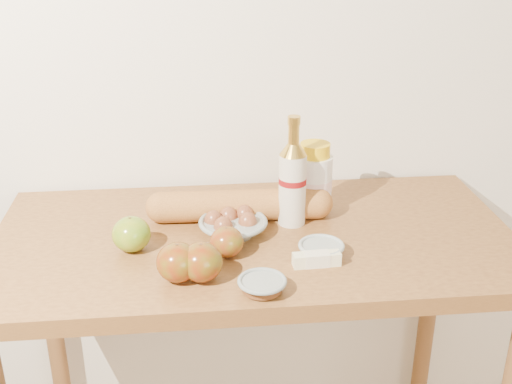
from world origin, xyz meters
TOP-DOWN VIEW (x-y plane):
  - back_wall at (0.00, 1.51)m, footprint 3.50×0.02m
  - table at (0.00, 1.18)m, footprint 1.20×0.60m
  - bourbon_bottle at (0.09, 1.23)m, footprint 0.07×0.07m
  - cream_bottle at (0.16, 1.30)m, footprint 0.09×0.09m
  - egg_bowl at (-0.05, 1.19)m, footprint 0.20×0.20m
  - baguette at (-0.03, 1.26)m, footprint 0.45×0.09m
  - apple_yellowgreen at (-0.28, 1.13)m, footprint 0.10×0.10m
  - apple_redgreen_front at (-0.13, 1.00)m, footprint 0.10×0.10m
  - apple_redgreen_right at (-0.07, 1.09)m, footprint 0.08×0.08m
  - sugar_bowl at (-0.01, 0.94)m, footprint 0.12×0.12m
  - syrup_bowl at (0.13, 1.07)m, footprint 0.13×0.13m
  - butter_stick at (0.12, 1.03)m, footprint 0.10×0.03m
  - apple_extra at (-0.17, 1.00)m, footprint 0.10×0.10m

SIDE VIEW (x-z plane):
  - table at x=0.00m, z-range 0.33..1.23m
  - butter_stick at x=0.12m, z-range 0.90..0.93m
  - sugar_bowl at x=-0.01m, z-range 0.90..0.93m
  - syrup_bowl at x=0.13m, z-range 0.90..0.93m
  - egg_bowl at x=-0.05m, z-range 0.89..0.95m
  - apple_redgreen_right at x=-0.07m, z-range 0.90..0.97m
  - baguette at x=-0.03m, z-range 0.90..0.97m
  - apple_yellowgreen at x=-0.28m, z-range 0.90..0.98m
  - apple_redgreen_front at x=-0.13m, z-range 0.90..0.98m
  - apple_extra at x=-0.17m, z-range 0.90..0.98m
  - cream_bottle at x=0.16m, z-range 0.89..1.07m
  - bourbon_bottle at x=0.09m, z-range 0.88..1.14m
  - back_wall at x=0.00m, z-range 0.00..2.60m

